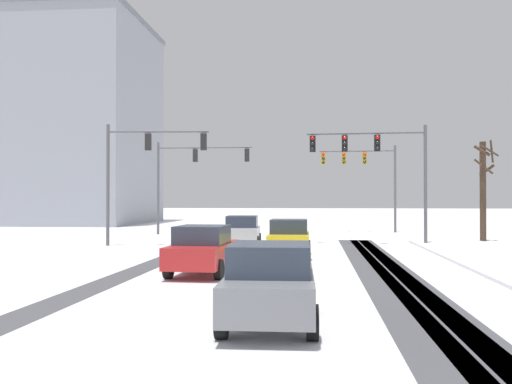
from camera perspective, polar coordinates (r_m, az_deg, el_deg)
wheel_track_left_lane at (r=20.27m, az=-12.15°, el=-7.74°), size 1.01×32.97×0.01m
wheel_track_right_lane at (r=19.47m, az=13.58°, el=-8.03°), size 1.06×32.97×0.01m
wheel_track_center at (r=19.39m, az=11.63°, el=-8.06°), size 1.11×32.97×0.01m
wheel_track_oncoming at (r=19.52m, az=14.64°, el=-8.01°), size 0.78×32.97×0.01m
traffic_signal_near_right at (r=32.44m, az=11.77°, el=3.41°), size 6.48×0.50×6.50m
traffic_signal_far_right at (r=44.38m, az=10.60°, el=2.28°), size 5.69×0.48×6.50m
traffic_signal_far_left at (r=41.16m, az=-6.41°, el=2.35°), size 6.74×0.43×6.50m
traffic_signal_near_left at (r=31.72m, az=-11.04°, el=3.17°), size 5.49×0.76×6.50m
car_silver_lead at (r=30.40m, az=-1.35°, el=-3.85°), size 2.00×4.19×1.62m
car_yellow_cab_second at (r=25.17m, az=3.27°, el=-4.51°), size 1.88×4.12×1.62m
car_red_third at (r=19.42m, az=-5.22°, el=-5.65°), size 1.99×4.18×1.62m
car_grey_fourth at (r=11.70m, az=1.43°, el=-8.97°), size 1.91×4.14×1.62m
bare_tree_sidewalk_far at (r=36.89m, az=21.41°, el=0.47°), size 1.47×1.56×5.94m
office_building_far_left_block at (r=64.22m, az=-20.34°, el=6.37°), size 21.87×16.28×20.65m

